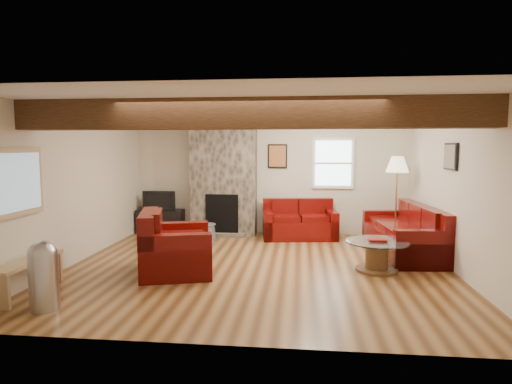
# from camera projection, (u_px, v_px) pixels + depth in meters

# --- Properties ---
(room) EXTENTS (8.00, 8.00, 8.00)m
(room) POSITION_uv_depth(u_px,v_px,m) (258.00, 189.00, 6.68)
(room) COLOR #573417
(room) RESTS_ON ground
(floor) EXTENTS (6.00, 6.00, 0.00)m
(floor) POSITION_uv_depth(u_px,v_px,m) (258.00, 266.00, 6.81)
(floor) COLOR #573417
(floor) RESTS_ON ground
(oak_beam) EXTENTS (6.00, 0.36, 0.38)m
(oak_beam) POSITION_uv_depth(u_px,v_px,m) (248.00, 114.00, 5.34)
(oak_beam) COLOR black
(oak_beam) RESTS_ON room
(chimney_breast) EXTENTS (1.40, 0.67, 2.50)m
(chimney_breast) POSITION_uv_depth(u_px,v_px,m) (224.00, 178.00, 9.25)
(chimney_breast) COLOR #332E27
(chimney_breast) RESTS_ON floor
(back_window) EXTENTS (0.90, 0.08, 1.10)m
(back_window) POSITION_uv_depth(u_px,v_px,m) (333.00, 163.00, 9.19)
(back_window) COLOR white
(back_window) RESTS_ON room
(hatch_window) EXTENTS (0.08, 1.00, 0.90)m
(hatch_window) POSITION_uv_depth(u_px,v_px,m) (18.00, 182.00, 5.49)
(hatch_window) COLOR tan
(hatch_window) RESTS_ON room
(ceiling_dome) EXTENTS (0.40, 0.40, 0.18)m
(ceiling_dome) POSITION_uv_depth(u_px,v_px,m) (315.00, 115.00, 7.36)
(ceiling_dome) COLOR #F2E3CE
(ceiling_dome) RESTS_ON room
(artwork_back) EXTENTS (0.42, 0.06, 0.52)m
(artwork_back) POSITION_uv_depth(u_px,v_px,m) (277.00, 156.00, 9.30)
(artwork_back) COLOR black
(artwork_back) RESTS_ON room
(artwork_right) EXTENTS (0.06, 0.55, 0.42)m
(artwork_right) POSITION_uv_depth(u_px,v_px,m) (450.00, 157.00, 6.62)
(artwork_right) COLOR black
(artwork_right) RESTS_ON room
(sofa_three) EXTENTS (1.12, 2.30, 0.86)m
(sofa_three) POSITION_uv_depth(u_px,v_px,m) (403.00, 230.00, 7.59)
(sofa_three) COLOR #400504
(sofa_three) RESTS_ON floor
(loveseat) EXTENTS (1.60, 1.04, 0.80)m
(loveseat) POSITION_uv_depth(u_px,v_px,m) (299.00, 219.00, 8.91)
(loveseat) COLOR #400504
(loveseat) RESTS_ON floor
(armchair_red) EXTENTS (1.29, 1.39, 0.94)m
(armchair_red) POSITION_uv_depth(u_px,v_px,m) (176.00, 242.00, 6.45)
(armchair_red) COLOR #400504
(armchair_red) RESTS_ON floor
(coffee_table) EXTENTS (0.96, 0.96, 0.50)m
(coffee_table) POSITION_uv_depth(u_px,v_px,m) (377.00, 256.00, 6.54)
(coffee_table) COLOR #462D16
(coffee_table) RESTS_ON floor
(tv_cabinet) EXTENTS (1.02, 0.41, 0.51)m
(tv_cabinet) POSITION_uv_depth(u_px,v_px,m) (160.00, 221.00, 9.54)
(tv_cabinet) COLOR black
(tv_cabinet) RESTS_ON floor
(television) EXTENTS (0.73, 0.10, 0.42)m
(television) POSITION_uv_depth(u_px,v_px,m) (160.00, 200.00, 9.50)
(television) COLOR black
(television) RESTS_ON tv_cabinet
(floor_lamp) EXTENTS (0.44, 0.44, 1.71)m
(floor_lamp) POSITION_uv_depth(u_px,v_px,m) (397.00, 169.00, 8.36)
(floor_lamp) COLOR #B1844A
(floor_lamp) RESTS_ON floor
(pine_bench) EXTENTS (0.28, 1.20, 0.45)m
(pine_bench) POSITION_uv_depth(u_px,v_px,m) (29.00, 277.00, 5.53)
(pine_bench) COLOR tan
(pine_bench) RESTS_ON floor
(pedal_bin) EXTENTS (0.44, 0.44, 0.82)m
(pedal_bin) POSITION_uv_depth(u_px,v_px,m) (44.00, 275.00, 4.97)
(pedal_bin) COLOR #AEAEB3
(pedal_bin) RESTS_ON floor
(coal_bucket) EXTENTS (0.37, 0.37, 0.35)m
(coal_bucket) POSITION_uv_depth(u_px,v_px,m) (207.00, 232.00, 8.74)
(coal_bucket) COLOR gray
(coal_bucket) RESTS_ON floor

